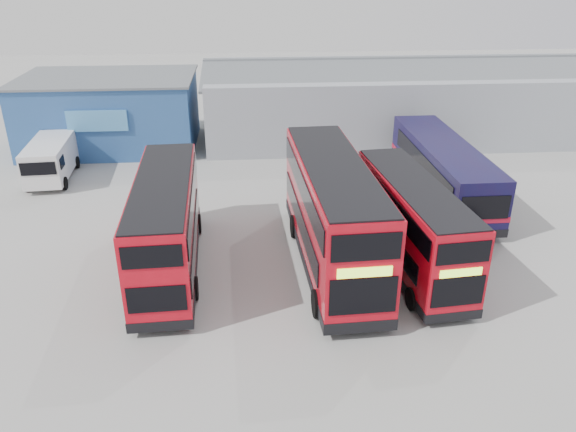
{
  "coord_description": "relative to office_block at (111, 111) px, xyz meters",
  "views": [
    {
      "loc": [
        -4.14,
        -23.1,
        13.09
      ],
      "look_at": [
        -2.38,
        0.16,
        2.1
      ],
      "focal_mm": 35.0,
      "sensor_mm": 36.0,
      "label": 1
    }
  ],
  "objects": [
    {
      "name": "double_decker_right",
      "position": [
        17.05,
        -19.16,
        -0.55
      ],
      "size": [
        3.24,
        9.83,
        4.08
      ],
      "rotation": [
        0.0,
        0.0,
        0.1
      ],
      "color": "red",
      "rests_on": "ground"
    },
    {
      "name": "double_decker_left",
      "position": [
        6.19,
        -18.66,
        -0.42
      ],
      "size": [
        2.97,
        10.37,
        4.34
      ],
      "rotation": [
        0.0,
        0.0,
        3.19
      ],
      "color": "red",
      "rests_on": "ground"
    },
    {
      "name": "ground_plane",
      "position": [
        14.0,
        -17.99,
        -2.58
      ],
      "size": [
        120.0,
        120.0,
        0.0
      ],
      "primitive_type": "plane",
      "color": "gray",
      "rests_on": "ground"
    },
    {
      "name": "office_block",
      "position": [
        0.0,
        0.0,
        0.0
      ],
      "size": [
        12.3,
        8.32,
        5.12
      ],
      "color": "navy",
      "rests_on": "ground"
    },
    {
      "name": "maintenance_shed",
      "position": [
        22.0,
        2.01,
        0.02
      ],
      "size": [
        30.5,
        12.0,
        5.89
      ],
      "color": "#969CA4",
      "rests_on": "ground"
    },
    {
      "name": "single_decker_blue",
      "position": [
        21.05,
        -11.42,
        -0.95
      ],
      "size": [
        3.07,
        12.17,
        3.28
      ],
      "rotation": [
        0.0,
        0.0,
        3.15
      ],
      "color": "#0C0C35",
      "rests_on": "ground"
    },
    {
      "name": "panel_van",
      "position": [
        -2.5,
        -6.77,
        -1.21
      ],
      "size": [
        2.71,
        5.74,
        2.44
      ],
      "rotation": [
        0.0,
        0.0,
        0.07
      ],
      "color": "silver",
      "rests_on": "ground"
    },
    {
      "name": "double_decker_centre",
      "position": [
        13.55,
        -18.69,
        -0.13
      ],
      "size": [
        3.37,
        11.74,
        4.91
      ],
      "rotation": [
        0.0,
        0.0,
        0.05
      ],
      "color": "red",
      "rests_on": "ground"
    }
  ]
}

